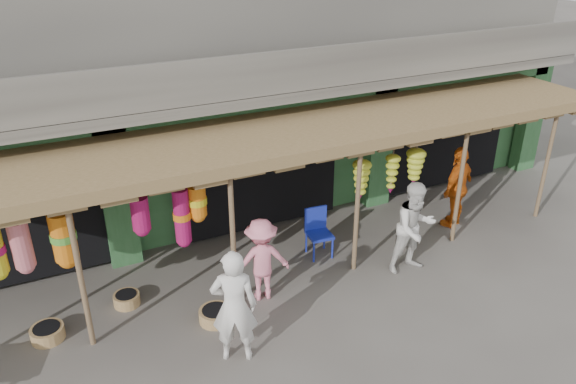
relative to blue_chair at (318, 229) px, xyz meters
name	(u,v)px	position (x,y,z in m)	size (l,w,h in m)	color
ground	(304,276)	(-0.63, -0.63, -0.56)	(80.00, 80.00, 0.00)	#514C47
building	(212,54)	(-0.63, 4.24, 2.81)	(16.40, 6.80, 7.00)	gray
awning	(278,140)	(-0.80, 0.17, 2.02)	(14.00, 2.70, 2.79)	brown
blue_chair	(318,229)	(0.00, 0.00, 0.00)	(0.52, 0.53, 1.00)	#1B2BAF
basket_left	(48,333)	(-5.28, -0.39, -0.45)	(0.54, 0.54, 0.23)	olive
basket_mid	(216,315)	(-2.63, -1.16, -0.45)	(0.58, 0.58, 0.22)	#A18548
basket_right	(127,299)	(-3.91, -0.03, -0.45)	(0.47, 0.47, 0.21)	#A9854F
person_front	(234,306)	(-2.63, -2.14, 0.41)	(0.71, 0.46, 1.94)	silver
person_right	(415,228)	(1.37, -1.34, 0.37)	(0.91, 0.71, 1.87)	silver
person_vendor	(457,187)	(3.34, -0.29, 0.38)	(1.10, 0.46, 1.88)	#D05D13
person_shopper	(262,260)	(-1.63, -0.87, 0.23)	(1.02, 0.59, 1.59)	pink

